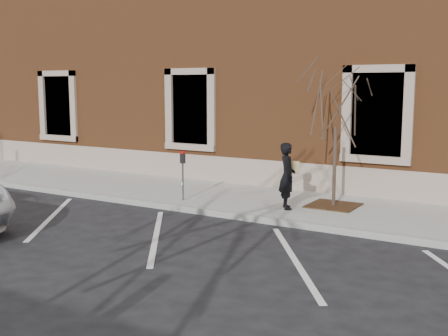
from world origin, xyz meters
The scene contains 9 objects.
ground centered at (0.00, 0.00, 0.00)m, with size 120.00×120.00×0.00m, color #28282B.
sidewalk_near centered at (0.00, 1.75, 0.07)m, with size 40.00×3.50×0.15m, color #B2B0A7.
curb_near centered at (0.00, -0.05, 0.07)m, with size 40.00×0.12×0.15m, color #9E9E99.
parking_stripes centered at (0.00, -2.20, 0.00)m, with size 28.00×4.40×0.01m, color silver, non-canonical shape.
building_civic centered at (0.00, 7.74, 4.00)m, with size 40.00×8.62×8.00m.
man centered at (1.55, 1.03, 0.97)m, with size 0.60×0.39×1.64m, color black.
parking_meter centered at (-1.22, 0.53, 1.06)m, with size 0.12×0.09×1.31m.
tree_grate centered at (2.43, 1.92, 0.16)m, with size 1.20×1.20×0.03m, color #422E15.
sapling centered at (2.43, 1.92, 2.68)m, with size 2.17×2.17×3.61m.
Camera 1 is at (7.23, -11.38, 3.17)m, focal length 45.00 mm.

